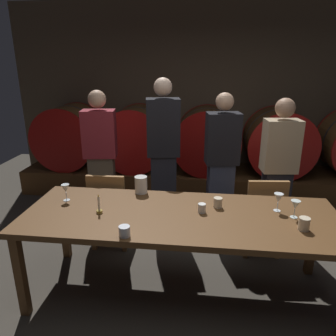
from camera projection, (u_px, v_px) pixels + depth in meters
The scene contains 23 objects.
ground_plane at pixel (202, 295), 2.88m from camera, with size 8.21×8.21×0.00m, color #3F3A33.
back_wall at pixel (208, 97), 5.19m from camera, with size 6.31×0.24×2.87m, color brown.
barrel_shelf at pixel (205, 181), 5.08m from camera, with size 5.68×0.90×0.37m, color brown.
wine_barrel_far_left at pixel (70, 136), 5.10m from camera, with size 0.98×0.77×0.98m.
wine_barrel_left at pixel (136, 138), 4.98m from camera, with size 0.98×0.77×0.98m.
wine_barrel_center at pixel (207, 140), 4.86m from camera, with size 0.98×0.77×0.98m.
wine_barrel_right at pixel (278, 142), 4.75m from camera, with size 0.98×0.77×0.98m.
dining_table at pixel (180, 221), 2.71m from camera, with size 2.65×0.95×0.78m.
chair_left at pixel (110, 206), 3.50m from camera, with size 0.41×0.41×0.88m.
chair_right at pixel (263, 212), 3.36m from camera, with size 0.44×0.44×0.88m.
guest_far_left at pixel (101, 160), 3.85m from camera, with size 0.41×0.30×1.69m.
guest_center_left at pixel (163, 155), 3.80m from camera, with size 0.42×0.30×1.82m.
guest_center_right at pixel (221, 163), 3.79m from camera, with size 0.41×0.30×1.67m.
guest_far_right at pixel (278, 169), 3.63m from camera, with size 0.40×0.28×1.63m.
candle_center at pixel (99, 208), 2.69m from camera, with size 0.05×0.05×0.17m.
pitcher at pixel (141, 185), 3.09m from camera, with size 0.12×0.12×0.16m.
wine_glass_far_left at pixel (66, 189), 2.91m from camera, with size 0.07×0.07×0.16m.
wine_glass_center_left at pixel (278, 199), 2.71m from camera, with size 0.08×0.08×0.16m.
wine_glass_center_right at pixel (295, 205), 2.59m from camera, with size 0.08×0.08×0.15m.
cup_far_left at pixel (124, 231), 2.34m from camera, with size 0.08×0.08×0.08m, color silver.
cup_center_left at pixel (202, 208), 2.70m from camera, with size 0.07×0.07×0.08m, color white.
cup_center_right at pixel (218, 203), 2.80m from camera, with size 0.08×0.08×0.09m, color beige.
cup_far_right at pixel (304, 224), 2.42m from camera, with size 0.08×0.08×0.10m, color beige.
Camera 1 is at (-0.03, -2.38, 2.01)m, focal length 34.29 mm.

